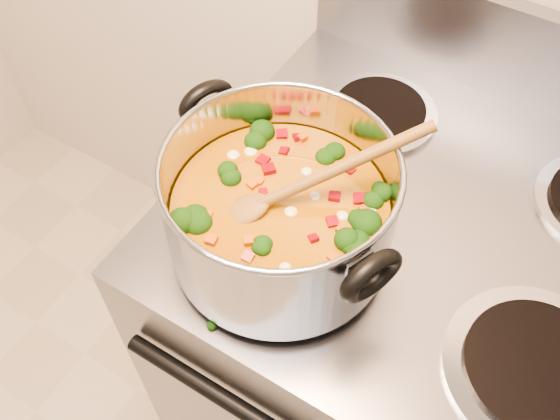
# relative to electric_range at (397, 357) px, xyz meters

# --- Properties ---
(electric_range) EXTENTS (0.73, 0.66, 1.08)m
(electric_range) POSITION_rel_electric_range_xyz_m (0.00, 0.00, 0.00)
(electric_range) COLOR gray
(electric_range) RESTS_ON ground
(stockpot) EXTENTS (0.34, 0.29, 0.17)m
(stockpot) POSITION_rel_electric_range_xyz_m (-0.17, -0.16, 0.54)
(stockpot) COLOR #A5A6AD
(stockpot) RESTS_ON electric_range
(wooden_spoon) EXTENTS (0.21, 0.21, 0.12)m
(wooden_spoon) POSITION_rel_electric_range_xyz_m (-0.16, -0.15, 0.58)
(wooden_spoon) COLOR brown
(wooden_spoon) RESTS_ON stockpot
(cooktop_crumbs) EXTENTS (0.23, 0.31, 0.01)m
(cooktop_crumbs) POSITION_rel_electric_range_xyz_m (-0.31, -0.23, 0.46)
(cooktop_crumbs) COLOR black
(cooktop_crumbs) RESTS_ON electric_range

